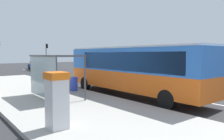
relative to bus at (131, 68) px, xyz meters
name	(u,v)px	position (x,y,z in m)	size (l,w,h in m)	color
ground_plane	(60,77)	(1.71, 14.55, -1.86)	(56.00, 92.00, 0.04)	#2D2D30
sidewalk_platform	(47,97)	(-4.69, 2.55, -1.75)	(6.20, 30.00, 0.18)	#ADAAA3
lane_stripe_seg_1	(157,94)	(1.96, -0.45, -1.84)	(0.16, 2.20, 0.01)	silver
lane_stripe_seg_2	(112,85)	(1.96, 4.55, -1.84)	(0.16, 2.20, 0.01)	silver
lane_stripe_seg_3	(83,80)	(1.96, 9.55, -1.84)	(0.16, 2.20, 0.01)	silver
lane_stripe_seg_4	(62,76)	(1.96, 14.55, -1.84)	(0.16, 2.20, 0.01)	silver
lane_stripe_seg_5	(47,74)	(1.96, 19.55, -1.84)	(0.16, 2.20, 0.01)	silver
lane_stripe_seg_6	(35,71)	(1.96, 24.55, -1.84)	(0.16, 2.20, 0.01)	silver
lane_stripe_seg_7	(25,70)	(1.96, 29.55, -1.84)	(0.16, 2.20, 0.01)	silver
bus	(131,68)	(0.00, 0.00, 0.00)	(2.61, 11.03, 3.21)	orange
white_van	(45,63)	(3.91, 25.14, -0.50)	(2.11, 5.24, 2.30)	black
sedan_near	(36,65)	(4.01, 29.79, -1.05)	(1.99, 4.47, 1.52)	navy
ticket_machine	(57,100)	(-6.70, -3.50, -0.67)	(0.66, 0.76, 1.94)	silver
recycling_bin_blue	(74,84)	(-2.49, 3.20, -1.19)	(0.52, 0.52, 0.95)	blue
recycling_bin_yellow	(69,83)	(-2.49, 3.90, -1.19)	(0.52, 0.52, 0.95)	yellow
recycling_bin_orange	(65,82)	(-2.49, 4.60, -1.19)	(0.52, 0.52, 0.95)	orange
traffic_light_near_side	(47,52)	(7.21, 32.78, 1.39)	(0.49, 0.28, 4.85)	#2D2D2D
bus_shelter	(51,65)	(-4.70, 1.83, 0.25)	(1.80, 4.00, 2.50)	#4C4C51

